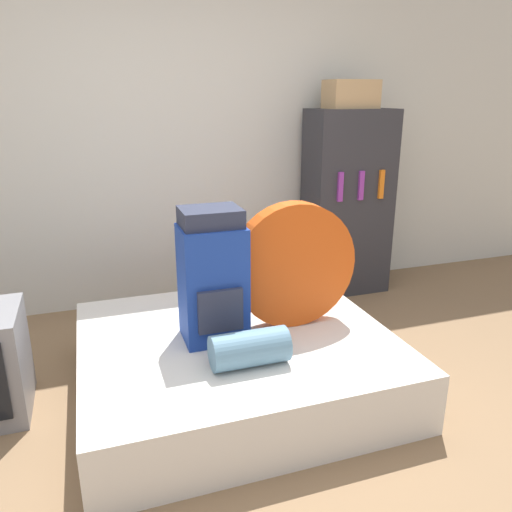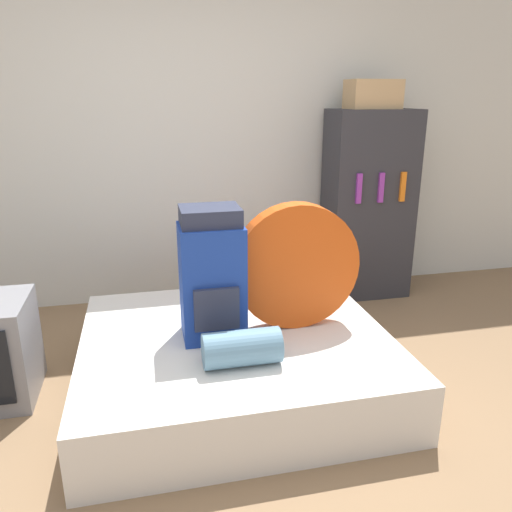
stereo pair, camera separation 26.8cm
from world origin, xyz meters
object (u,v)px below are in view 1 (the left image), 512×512
at_px(backpack, 213,277).
at_px(sleeping_roll, 250,348).
at_px(tent_bag, 294,265).
at_px(cardboard_box, 351,94).
at_px(bookshelf, 347,203).

height_order(backpack, sleeping_roll, backpack).
xyz_separation_m(backpack, tent_bag, (0.48, 0.03, 0.01)).
xyz_separation_m(sleeping_roll, cardboard_box, (1.32, 1.50, 1.19)).
distance_m(tent_bag, bookshelf, 1.49).
bearing_deg(cardboard_box, sleeping_roll, -131.31).
bearing_deg(cardboard_box, tent_bag, -129.69).
xyz_separation_m(bookshelf, cardboard_box, (-0.03, -0.02, 0.86)).
relative_size(backpack, tent_bag, 1.01).
distance_m(backpack, tent_bag, 0.48).
relative_size(tent_bag, cardboard_box, 1.87).
bearing_deg(bookshelf, tent_bag, -130.14).
xyz_separation_m(tent_bag, sleeping_roll, (-0.39, -0.38, -0.27)).
relative_size(sleeping_roll, cardboard_box, 1.00).
xyz_separation_m(backpack, bookshelf, (1.44, 1.17, 0.07)).
xyz_separation_m(backpack, cardboard_box, (1.41, 1.15, 0.93)).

